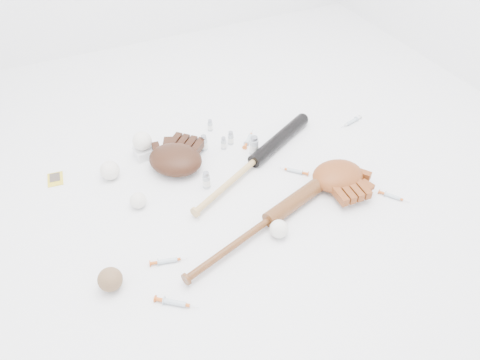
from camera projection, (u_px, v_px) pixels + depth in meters
name	position (u px, v px, depth m)	size (l,w,h in m)	color
bat_dark	(254.00, 161.00, 2.03)	(0.83, 0.06, 0.06)	black
bat_wood	(270.00, 219.00, 1.77)	(0.86, 0.06, 0.06)	brown
glove_dark	(175.00, 159.00, 2.01)	(0.28, 0.28, 0.10)	#33190E
glove_tan	(338.00, 176.00, 1.94)	(0.26, 0.26, 0.09)	brown
trading_card	(55.00, 179.00, 1.99)	(0.06, 0.09, 0.00)	gold
pedestal	(144.00, 152.00, 2.09)	(0.08, 0.08, 0.04)	white
baseball_on_pedestal	(142.00, 141.00, 2.05)	(0.08, 0.08, 0.08)	white
baseball_left	(138.00, 200.00, 1.85)	(0.07, 0.07, 0.07)	white
baseball_upper	(110.00, 170.00, 1.97)	(0.08, 0.08, 0.08)	white
baseball_mid	(279.00, 229.00, 1.73)	(0.07, 0.07, 0.07)	white
baseball_aged	(110.00, 279.00, 1.56)	(0.08, 0.08, 0.08)	brown
syringe_0	(175.00, 303.00, 1.53)	(0.17, 0.03, 0.02)	#ADBCC6
syringe_1	(295.00, 171.00, 2.02)	(0.14, 0.03, 0.02)	#ADBCC6
syringe_2	(248.00, 139.00, 2.18)	(0.16, 0.03, 0.02)	#ADBCC6
syringe_3	(393.00, 196.00, 1.90)	(0.14, 0.02, 0.02)	#ADBCC6
syringe_4	(352.00, 122.00, 2.29)	(0.15, 0.03, 0.02)	#ADBCC6
syringe_5	(168.00, 261.00, 1.66)	(0.15, 0.03, 0.02)	#ADBCC6
vial_0	(224.00, 143.00, 2.12)	(0.02, 0.02, 0.06)	#AEB7BE
vial_1	(210.00, 125.00, 2.23)	(0.02, 0.02, 0.06)	#AEB7BE
vial_2	(204.00, 143.00, 2.11)	(0.03, 0.03, 0.08)	#AEB7BE
vial_3	(254.00, 146.00, 2.09)	(0.04, 0.04, 0.09)	#AEB7BE
vial_4	(206.00, 180.00, 1.93)	(0.03, 0.03, 0.08)	#AEB7BE
vial_5	(231.00, 138.00, 2.15)	(0.03, 0.03, 0.07)	#AEB7BE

